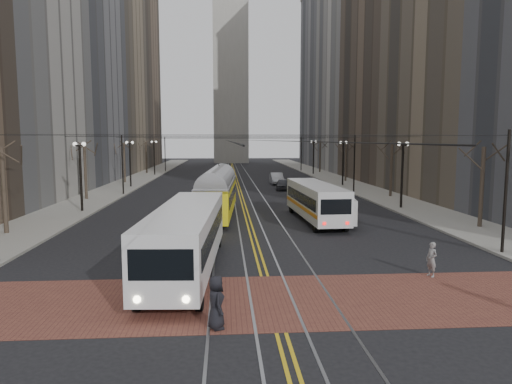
{
  "coord_description": "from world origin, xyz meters",
  "views": [
    {
      "loc": [
        -1.74,
        -20.68,
        6.08
      ],
      "look_at": [
        0.09,
        5.97,
        3.0
      ],
      "focal_mm": 32.0,
      "sensor_mm": 36.0,
      "label": 1
    }
  ],
  "objects": [
    {
      "name": "building_right_far",
      "position": [
        25.5,
        86.0,
        20.0
      ],
      "size": [
        16.0,
        20.0,
        40.0
      ],
      "primitive_type": "cube",
      "color": "slate",
      "rests_on": "ground"
    },
    {
      "name": "trolley_wires",
      "position": [
        0.0,
        34.83,
        3.77
      ],
      "size": [
        25.96,
        120.0,
        6.6
      ],
      "color": "black",
      "rests_on": "ground"
    },
    {
      "name": "pedestrian_a",
      "position": [
        -2.05,
        -6.5,
        0.88
      ],
      "size": [
        0.75,
        0.96,
        1.74
      ],
      "primitive_type": "imported",
      "rotation": [
        0.0,
        0.0,
        1.83
      ],
      "color": "black",
      "rests_on": "crosswalk_band"
    },
    {
      "name": "sedan_silver",
      "position": [
        5.37,
        41.39,
        0.77
      ],
      "size": [
        1.69,
        4.71,
        1.54
      ],
      "primitive_type": "imported",
      "rotation": [
        0.0,
        0.0,
        -0.01
      ],
      "color": "#AEB0B6",
      "rests_on": "ground"
    },
    {
      "name": "crosswalk_band",
      "position": [
        0.0,
        -4.0,
        0.01
      ],
      "size": [
        25.0,
        6.0,
        0.01
      ],
      "primitive_type": "cube",
      "color": "brown",
      "rests_on": "ground"
    },
    {
      "name": "building_left_midfar",
      "position": [
        -27.5,
        66.0,
        26.0
      ],
      "size": [
        20.0,
        20.0,
        52.0
      ],
      "primitive_type": "cube",
      "color": "#82715A",
      "rests_on": "ground"
    },
    {
      "name": "streetcar",
      "position": [
        -2.31,
        15.31,
        1.51
      ],
      "size": [
        3.17,
        12.93,
        3.02
      ],
      "primitive_type": "cube",
      "rotation": [
        0.0,
        0.0,
        -0.06
      ],
      "color": "yellow",
      "rests_on": "ground"
    },
    {
      "name": "clock_tower",
      "position": [
        0.0,
        102.0,
        35.96
      ],
      "size": [
        12.0,
        12.0,
        66.0
      ],
      "color": "#B2AFA5",
      "rests_on": "ground"
    },
    {
      "name": "building_left_far",
      "position": [
        -25.5,
        86.0,
        20.0
      ],
      "size": [
        16.0,
        20.0,
        40.0
      ],
      "primitive_type": "cube",
      "color": "brown",
      "rests_on": "ground"
    },
    {
      "name": "building_right_midfar",
      "position": [
        27.5,
        66.0,
        26.0
      ],
      "size": [
        20.0,
        20.0,
        52.0
      ],
      "primitive_type": "cube",
      "color": "#A9A59F",
      "rests_on": "ground"
    },
    {
      "name": "ground",
      "position": [
        0.0,
        0.0,
        0.0
      ],
      "size": [
        260.0,
        260.0,
        0.0
      ],
      "primitive_type": "plane",
      "color": "black",
      "rests_on": "ground"
    },
    {
      "name": "transit_bus",
      "position": [
        -3.5,
        0.0,
        1.51
      ],
      "size": [
        3.21,
        12.18,
        3.01
      ],
      "primitive_type": "cube",
      "rotation": [
        0.0,
        0.0,
        -0.06
      ],
      "color": "silver",
      "rests_on": "ground"
    },
    {
      "name": "centre_lines",
      "position": [
        0.0,
        45.0,
        0.01
      ],
      "size": [
        0.42,
        130.0,
        0.01
      ],
      "primitive_type": "cube",
      "color": "gold",
      "rests_on": "ground"
    },
    {
      "name": "rear_bus",
      "position": [
        5.0,
        12.64,
        1.4
      ],
      "size": [
        2.81,
        10.81,
        2.79
      ],
      "primitive_type": "cube",
      "rotation": [
        0.0,
        0.0,
        0.05
      ],
      "color": "silver",
      "rests_on": "ground"
    },
    {
      "name": "lamp_posts",
      "position": [
        -0.0,
        28.75,
        2.8
      ],
      "size": [
        27.6,
        57.2,
        5.6
      ],
      "color": "black",
      "rests_on": "ground"
    },
    {
      "name": "building_left_mid",
      "position": [
        -25.5,
        46.0,
        17.0
      ],
      "size": [
        16.0,
        20.0,
        34.0
      ],
      "primitive_type": "cube",
      "color": "slate",
      "rests_on": "ground"
    },
    {
      "name": "pedestrian_b",
      "position": [
        7.41,
        -1.5,
        0.79
      ],
      "size": [
        0.53,
        0.65,
        1.55
      ],
      "primitive_type": "imported",
      "rotation": [
        0.0,
        0.0,
        5.04
      ],
      "color": "gray",
      "rests_on": "crosswalk_band"
    },
    {
      "name": "sedan_grey",
      "position": [
        5.28,
        34.1,
        0.66
      ],
      "size": [
        1.98,
        4.05,
        1.33
      ],
      "primitive_type": "imported",
      "rotation": [
        0.0,
        0.0,
        -0.11
      ],
      "color": "#383A3F",
      "rests_on": "ground"
    },
    {
      "name": "streetcar_rails",
      "position": [
        0.0,
        45.0,
        0.0
      ],
      "size": [
        4.8,
        130.0,
        0.02
      ],
      "primitive_type": "cube",
      "color": "gray",
      "rests_on": "ground"
    },
    {
      "name": "building_right_mid",
      "position": [
        25.5,
        46.0,
        17.0
      ],
      "size": [
        16.0,
        20.0,
        34.0
      ],
      "primitive_type": "cube",
      "color": "brown",
      "rests_on": "ground"
    },
    {
      "name": "street_trees",
      "position": [
        0.0,
        35.25,
        2.8
      ],
      "size": [
        31.68,
        53.28,
        5.6
      ],
      "color": "#382D23",
      "rests_on": "ground"
    },
    {
      "name": "cargo_van",
      "position": [
        6.45,
        10.96,
        1.01
      ],
      "size": [
        2.38,
        4.79,
        2.03
      ],
      "primitive_type": "cube",
      "rotation": [
        0.0,
        0.0,
        -0.14
      ],
      "color": "silver",
      "rests_on": "ground"
    },
    {
      "name": "sidewalk_right",
      "position": [
        15.0,
        45.0,
        0.07
      ],
      "size": [
        5.0,
        140.0,
        0.15
      ],
      "primitive_type": "cube",
      "color": "gray",
      "rests_on": "ground"
    },
    {
      "name": "sidewalk_left",
      "position": [
        -15.0,
        45.0,
        0.07
      ],
      "size": [
        5.0,
        140.0,
        0.15
      ],
      "primitive_type": "cube",
      "color": "gray",
      "rests_on": "ground"
    }
  ]
}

